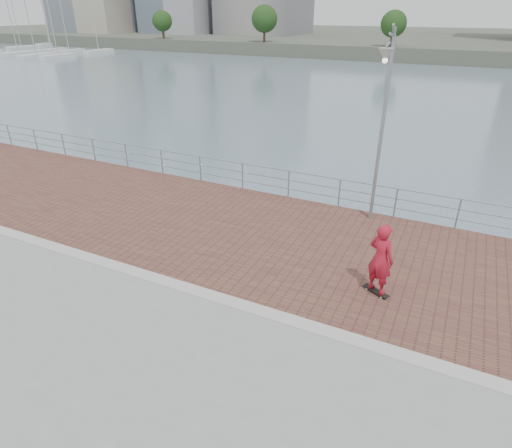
% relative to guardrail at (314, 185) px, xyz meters
% --- Properties ---
extents(water, '(400.00, 400.00, 0.00)m').
position_rel_guardrail_xyz_m(water, '(-0.00, -7.00, -2.69)').
color(water, slate).
rests_on(water, ground).
extents(brick_lane, '(40.00, 6.80, 0.02)m').
position_rel_guardrail_xyz_m(brick_lane, '(-0.00, -3.40, -0.68)').
color(brick_lane, brown).
rests_on(brick_lane, seawall).
extents(curb, '(40.00, 0.40, 0.06)m').
position_rel_guardrail_xyz_m(curb, '(-0.00, -7.00, -0.66)').
color(curb, '#B7B5AD').
rests_on(curb, seawall).
extents(far_shore, '(320.00, 95.00, 2.50)m').
position_rel_guardrail_xyz_m(far_shore, '(-0.00, 115.50, -1.44)').
color(far_shore, '#4C5142').
rests_on(far_shore, ground).
extents(guardrail, '(39.06, 0.06, 1.13)m').
position_rel_guardrail_xyz_m(guardrail, '(0.00, 0.00, 0.00)').
color(guardrail, '#8C9EA8').
rests_on(guardrail, brick_lane).
extents(street_lamp, '(0.44, 1.29, 6.06)m').
position_rel_guardrail_xyz_m(street_lamp, '(2.35, -0.94, 3.62)').
color(street_lamp, gray).
rests_on(street_lamp, brick_lane).
extents(skateboard, '(0.75, 0.48, 0.08)m').
position_rel_guardrail_xyz_m(skateboard, '(3.50, -4.96, -0.61)').
color(skateboard, black).
rests_on(skateboard, brick_lane).
extents(skateboarder, '(0.84, 0.72, 1.94)m').
position_rel_guardrail_xyz_m(skateboarder, '(3.50, -4.96, 0.39)').
color(skateboarder, '#AF1729').
rests_on(skateboarder, skateboard).
extents(shoreline_trees, '(109.44, 5.12, 6.83)m').
position_rel_guardrail_xyz_m(shoreline_trees, '(-9.90, 70.00, 3.66)').
color(shoreline_trees, '#473323').
rests_on(shoreline_trees, far_shore).
extents(marina, '(28.30, 28.90, 10.88)m').
position_rel_guardrail_xyz_m(marina, '(-79.96, 53.81, -2.20)').
color(marina, silver).
rests_on(marina, water).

